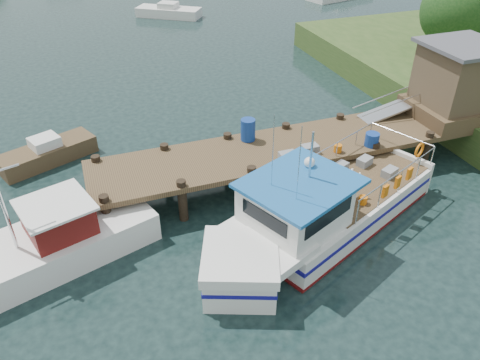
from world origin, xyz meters
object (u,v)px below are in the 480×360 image
object	(u,v)px
work_boat	(35,250)
lobster_boat	(318,213)
moored_b	(169,11)
dock	(403,106)
moored_rowboat	(47,153)

from	to	relation	value
work_boat	lobster_boat	bearing A→B (deg)	-28.02
work_boat	moored_b	size ratio (longest dim) A/B	1.47
dock	lobster_boat	xyz separation A→B (m)	(-5.57, -3.58, -1.36)
dock	work_boat	size ratio (longest dim) A/B	2.14
moored_rowboat	moored_b	bearing A→B (deg)	70.98
moored_rowboat	lobster_boat	bearing A→B (deg)	-37.70
dock	lobster_boat	distance (m)	6.76
dock	moored_b	bearing A→B (deg)	99.08
moored_rowboat	moored_b	world-z (taller)	moored_b
dock	moored_rowboat	world-z (taller)	dock
work_boat	moored_b	world-z (taller)	work_boat
work_boat	moored_b	xyz separation A→B (m)	(10.22, 27.23, -0.23)
lobster_boat	moored_b	size ratio (longest dim) A/B	1.83
dock	moored_rowboat	xyz separation A→B (m)	(-13.83, 4.37, -1.82)
dock	moored_b	distance (m)	25.56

